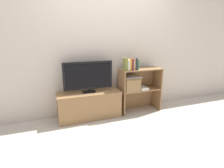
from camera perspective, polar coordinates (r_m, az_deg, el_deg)
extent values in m
plane|color=#BCB2A3|center=(3.13, 1.04, -11.06)|extent=(16.00, 16.00, 0.00)
cube|color=beige|center=(3.22, -1.66, 11.90)|extent=(10.00, 0.05, 2.40)
cube|color=olive|center=(3.10, -7.40, -6.90)|extent=(1.07, 0.39, 0.45)
cube|color=olive|center=(3.02, -7.55, -2.79)|extent=(1.09, 0.41, 0.02)
cube|color=black|center=(3.02, -7.56, -2.47)|extent=(0.22, 0.14, 0.02)
cylinder|color=black|center=(3.01, -7.58, -1.97)|extent=(0.04, 0.04, 0.04)
cube|color=black|center=(2.95, -7.75, 2.77)|extent=(0.83, 0.03, 0.47)
cube|color=black|center=(2.93, -7.66, 2.69)|extent=(0.77, 0.00, 0.41)
cube|color=olive|center=(3.24, 3.02, -5.90)|extent=(0.02, 0.33, 0.44)
cube|color=olive|center=(3.59, 14.17, -4.26)|extent=(0.02, 0.33, 0.44)
cube|color=olive|center=(3.52, 7.69, -4.28)|extent=(0.73, 0.02, 0.44)
cube|color=olive|center=(3.33, 9.03, -1.69)|extent=(0.73, 0.33, 0.02)
cube|color=olive|center=(3.12, 3.12, 1.17)|extent=(0.02, 0.33, 0.38)
cube|color=olive|center=(3.48, 14.60, 2.15)|extent=(0.02, 0.33, 0.38)
cube|color=olive|center=(3.41, 7.93, 2.25)|extent=(0.73, 0.02, 0.38)
cube|color=olive|center=(3.24, 9.31, 4.83)|extent=(0.73, 0.33, 0.02)
cube|color=olive|center=(3.02, 4.36, 6.50)|extent=(0.04, 0.13, 0.21)
cube|color=silver|center=(3.04, 5.02, 6.21)|extent=(0.03, 0.15, 0.18)
cube|color=gold|center=(3.06, 5.64, 6.31)|extent=(0.03, 0.13, 0.19)
cube|color=maroon|center=(3.07, 6.24, 6.38)|extent=(0.03, 0.13, 0.19)
cube|color=tan|center=(3.09, 6.83, 6.51)|extent=(0.03, 0.15, 0.20)
cube|color=#232328|center=(3.10, 7.46, 6.55)|extent=(0.03, 0.15, 0.21)
cube|color=#286638|center=(3.12, 7.99, 6.26)|extent=(0.02, 0.14, 0.17)
cube|color=#937047|center=(3.19, 6.03, 0.07)|extent=(0.28, 0.29, 0.24)
cube|color=brown|center=(3.17, 6.08, 1.93)|extent=(0.29, 0.29, 0.02)
cube|color=#BCBCC1|center=(3.16, 6.09, 2.32)|extent=(0.36, 0.22, 0.02)
cylinder|color=#99999E|center=(3.16, 6.10, 2.52)|extent=(0.02, 0.02, 0.00)
cube|color=silver|center=(3.30, 9.91, -1.29)|extent=(0.15, 0.22, 0.05)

